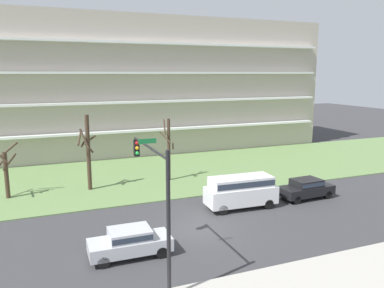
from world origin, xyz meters
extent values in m
plane|color=#38383A|center=(0.00, 0.00, 0.00)|extent=(160.00, 160.00, 0.00)
cube|color=#66844C|center=(0.00, 14.00, 0.04)|extent=(80.00, 16.00, 0.08)
cube|color=#B2A899|center=(0.00, 27.23, 8.18)|extent=(53.03, 10.46, 16.37)
cube|color=white|center=(0.00, 21.55, 3.27)|extent=(50.91, 0.90, 0.24)
cube|color=white|center=(0.00, 21.55, 6.55)|extent=(50.91, 0.90, 0.24)
cube|color=white|center=(0.00, 21.55, 9.82)|extent=(50.91, 0.90, 0.24)
cube|color=white|center=(0.00, 21.55, 13.09)|extent=(50.91, 0.90, 0.24)
cylinder|color=#423023|center=(-11.72, 11.12, 1.89)|extent=(0.33, 0.33, 3.78)
cylinder|color=#423023|center=(-11.46, 11.62, 2.84)|extent=(1.19, 0.69, 1.45)
cylinder|color=#423023|center=(-11.41, 11.75, 3.85)|extent=(1.41, 0.78, 1.18)
cylinder|color=#423023|center=(-11.79, 10.85, 3.27)|extent=(0.69, 0.32, 0.71)
cylinder|color=#423023|center=(-5.43, 11.06, 3.21)|extent=(0.35, 0.35, 6.42)
cylinder|color=#423023|center=(-5.68, 11.34, 4.14)|extent=(0.75, 0.70, 0.83)
cylinder|color=#423023|center=(-5.03, 11.26, 4.43)|extent=(0.58, 0.92, 0.58)
cylinder|color=#423023|center=(-6.05, 11.26, 4.53)|extent=(0.59, 1.38, 1.19)
cylinder|color=#423023|center=(-5.73, 10.78, 4.50)|extent=(0.76, 0.81, 1.62)
cylinder|color=#423023|center=(-5.39, 10.76, 3.70)|extent=(0.74, 0.25, 0.90)
cylinder|color=#423023|center=(1.71, 11.34, 2.88)|extent=(0.29, 0.29, 5.75)
cylinder|color=#423023|center=(1.35, 11.39, 5.01)|extent=(0.27, 0.85, 1.34)
cylinder|color=#423023|center=(1.27, 10.98, 4.13)|extent=(0.87, 1.03, 1.03)
cylinder|color=#423023|center=(2.08, 11.21, 3.27)|extent=(0.41, 0.86, 0.80)
cube|color=white|center=(4.32, 2.50, 0.98)|extent=(5.28, 2.22, 1.25)
cube|color=white|center=(4.32, 2.50, 1.98)|extent=(4.67, 2.04, 0.75)
cube|color=#2D3847|center=(4.32, 2.50, 1.98)|extent=(4.58, 2.07, 0.41)
cylinder|color=black|center=(2.46, 1.69, 0.36)|extent=(0.73, 0.25, 0.72)
cylinder|color=black|center=(2.54, 3.47, 0.36)|extent=(0.73, 0.25, 0.72)
cylinder|color=black|center=(6.10, 1.53, 0.36)|extent=(0.73, 0.25, 0.72)
cylinder|color=black|center=(6.17, 3.31, 0.36)|extent=(0.73, 0.25, 0.72)
cube|color=black|center=(10.17, 2.50, 0.67)|extent=(4.49, 2.02, 0.70)
cube|color=black|center=(10.17, 2.50, 1.29)|extent=(2.28, 1.77, 0.55)
cube|color=#2D3847|center=(10.17, 2.50, 1.29)|extent=(2.24, 1.80, 0.30)
cylinder|color=black|center=(8.67, 1.63, 0.32)|extent=(0.65, 0.25, 0.64)
cylinder|color=black|center=(8.59, 3.21, 0.32)|extent=(0.65, 0.25, 0.64)
cylinder|color=black|center=(11.75, 1.79, 0.32)|extent=(0.65, 0.25, 0.64)
cylinder|color=black|center=(11.67, 3.37, 0.32)|extent=(0.65, 0.25, 0.64)
cube|color=#B7BABF|center=(-4.93, -2.00, 0.67)|extent=(4.42, 1.85, 0.70)
cube|color=#B7BABF|center=(-4.93, -2.00, 1.29)|extent=(2.22, 1.68, 0.55)
cube|color=#2D3847|center=(-4.93, -2.00, 1.29)|extent=(2.18, 1.72, 0.30)
cylinder|color=black|center=(-3.38, -1.23, 0.32)|extent=(0.64, 0.23, 0.64)
cylinder|color=black|center=(-3.40, -2.81, 0.32)|extent=(0.64, 0.23, 0.64)
cylinder|color=black|center=(-6.46, -1.19, 0.32)|extent=(0.64, 0.23, 0.64)
cylinder|color=black|center=(-6.48, -2.77, 0.32)|extent=(0.64, 0.23, 0.64)
cylinder|color=black|center=(-4.24, -6.60, 3.35)|extent=(0.18, 0.18, 6.69)
cylinder|color=black|center=(-4.24, -3.74, 6.29)|extent=(0.12, 5.72, 0.12)
cube|color=black|center=(-4.24, -1.18, 5.79)|extent=(0.28, 0.28, 0.90)
sphere|color=red|center=(-4.24, -1.33, 6.09)|extent=(0.20, 0.20, 0.20)
sphere|color=#F2A519|center=(-4.24, -1.33, 5.81)|extent=(0.20, 0.20, 0.20)
sphere|color=green|center=(-4.24, -1.33, 5.53)|extent=(0.20, 0.20, 0.20)
cube|color=#197238|center=(-4.24, -3.45, 6.54)|extent=(0.90, 0.04, 0.24)
camera|label=1|loc=(-8.99, -21.16, 9.77)|focal=35.88mm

